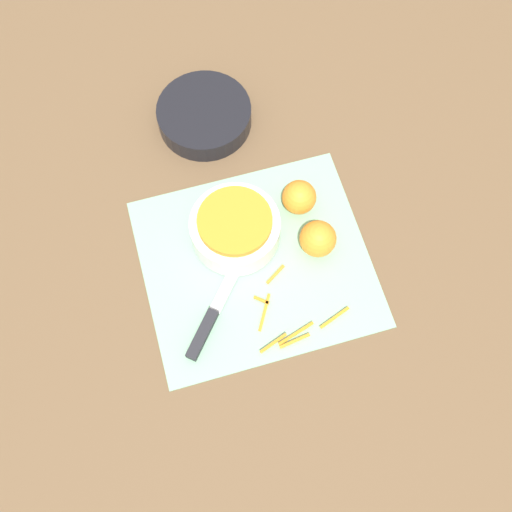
% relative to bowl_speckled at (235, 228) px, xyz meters
% --- Properties ---
extents(ground_plane, '(4.00, 4.00, 0.00)m').
position_rel_bowl_speckled_xyz_m(ground_plane, '(0.02, -0.06, -0.04)').
color(ground_plane, brown).
extents(cutting_board, '(0.42, 0.38, 0.01)m').
position_rel_bowl_speckled_xyz_m(cutting_board, '(0.02, -0.06, -0.04)').
color(cutting_board, '#84B793').
rests_on(cutting_board, ground_plane).
extents(bowl_speckled, '(0.17, 0.17, 0.07)m').
position_rel_bowl_speckled_xyz_m(bowl_speckled, '(0.00, 0.00, 0.00)').
color(bowl_speckled, silver).
rests_on(bowl_speckled, cutting_board).
extents(bowl_dark, '(0.19, 0.19, 0.05)m').
position_rel_bowl_speckled_xyz_m(bowl_dark, '(0.01, 0.27, -0.02)').
color(bowl_dark, black).
rests_on(bowl_dark, ground_plane).
extents(knife, '(0.16, 0.19, 0.02)m').
position_rel_bowl_speckled_xyz_m(knife, '(-0.09, -0.15, -0.03)').
color(knife, '#232328').
rests_on(knife, cutting_board).
extents(orange_left, '(0.07, 0.07, 0.07)m').
position_rel_bowl_speckled_xyz_m(orange_left, '(0.13, 0.03, -0.00)').
color(orange_left, orange).
rests_on(orange_left, cutting_board).
extents(orange_right, '(0.07, 0.07, 0.07)m').
position_rel_bowl_speckled_xyz_m(orange_right, '(0.14, -0.06, 0.00)').
color(orange_right, orange).
rests_on(orange_right, cutting_board).
extents(peel_pile, '(0.18, 0.15, 0.01)m').
position_rel_bowl_speckled_xyz_m(peel_pile, '(0.05, -0.19, -0.03)').
color(peel_pile, orange).
rests_on(peel_pile, cutting_board).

